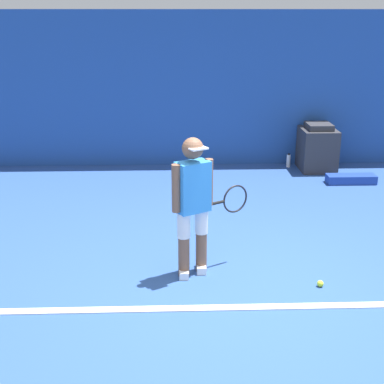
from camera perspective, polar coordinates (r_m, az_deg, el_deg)
name	(u,v)px	position (r m, az deg, el deg)	size (l,w,h in m)	color
ground_plane	(237,294)	(5.48, 4.84, -10.75)	(24.00, 24.00, 0.00)	#2D5193
back_wall	(208,90)	(9.68, 1.71, 10.84)	(24.00, 0.10, 2.72)	#234C99
court_baseline	(240,307)	(5.24, 5.19, -12.16)	(21.60, 0.10, 0.01)	white
tennis_player	(194,201)	(5.54, 0.20, -0.98)	(0.83, 0.54, 1.50)	brown
tennis_ball	(320,284)	(5.73, 13.53, -9.47)	(0.07, 0.07, 0.07)	#D1E533
covered_chair	(317,148)	(9.74, 13.22, 4.60)	(0.60, 0.70, 0.83)	#333338
equipment_bag	(351,179)	(9.17, 16.60, 1.34)	(0.80, 0.25, 0.14)	#1E3D99
water_bottle	(288,161)	(9.85, 10.25, 3.31)	(0.07, 0.07, 0.25)	white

